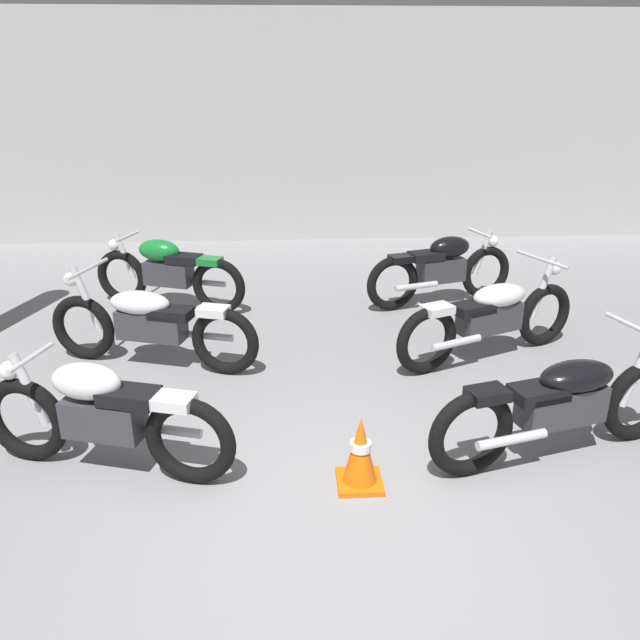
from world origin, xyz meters
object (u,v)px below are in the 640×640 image
object	(u,v)px
motorcycle_left_row_2	(168,271)
motorcycle_right_row_0	(563,402)
motorcycle_left_row_0	(102,415)
motorcycle_right_row_1	(491,316)
motorcycle_left_row_1	(150,323)
traffic_cone	(360,453)
motorcycle_right_row_2	(442,268)

from	to	relation	value
motorcycle_left_row_2	motorcycle_right_row_0	xyz separation A→B (m)	(3.44, -3.42, -0.01)
motorcycle_left_row_0	motorcycle_right_row_0	size ratio (longest dim) A/B	0.91
motorcycle_right_row_1	motorcycle_left_row_1	bearing A→B (deg)	179.95
motorcycle_right_row_0	traffic_cone	xyz separation A→B (m)	(-1.53, -0.28, -0.19)
motorcycle_left_row_1	traffic_cone	size ratio (longest dim) A/B	3.91
motorcycle_right_row_1	traffic_cone	distance (m)	2.56
motorcycle_right_row_2	traffic_cone	bearing A→B (deg)	-111.22
traffic_cone	motorcycle_left_row_2	bearing A→B (deg)	117.25
motorcycle_left_row_0	motorcycle_left_row_2	distance (m)	3.42
motorcycle_left_row_0	motorcycle_right_row_0	world-z (taller)	motorcycle_right_row_0
motorcycle_left_row_0	motorcycle_right_row_0	bearing A→B (deg)	0.01
motorcycle_right_row_1	traffic_cone	size ratio (longest dim) A/B	3.76
motorcycle_left_row_0	motorcycle_left_row_1	bearing A→B (deg)	89.85
motorcycle_left_row_2	motorcycle_left_row_1	bearing A→B (deg)	-86.59
motorcycle_left_row_1	traffic_cone	world-z (taller)	motorcycle_left_row_1
motorcycle_left_row_1	motorcycle_right_row_1	world-z (taller)	same
motorcycle_left_row_0	motorcycle_left_row_2	bearing A→B (deg)	91.58
motorcycle_right_row_2	traffic_cone	world-z (taller)	motorcycle_right_row_2
motorcycle_right_row_1	motorcycle_left_row_0	bearing A→B (deg)	-152.21
motorcycle_right_row_0	motorcycle_right_row_1	bearing A→B (deg)	90.08
motorcycle_left_row_0	motorcycle_left_row_2	xyz separation A→B (m)	(-0.09, 3.42, 0.00)
motorcycle_right_row_0	traffic_cone	world-z (taller)	motorcycle_right_row_0
traffic_cone	motorcycle_right_row_1	bearing A→B (deg)	53.18
motorcycle_left_row_2	traffic_cone	size ratio (longest dim) A/B	3.51
motorcycle_left_row_0	motorcycle_right_row_2	xyz separation A→B (m)	(3.23, 3.37, 0.00)
motorcycle_right_row_0	motorcycle_right_row_1	world-z (taller)	same
motorcycle_left_row_1	motorcycle_right_row_0	size ratio (longest dim) A/B	1.00
motorcycle_left_row_0	motorcycle_right_row_2	size ratio (longest dim) A/B	1.00
motorcycle_left_row_1	motorcycle_right_row_2	bearing A→B (deg)	26.42
motorcycle_right_row_0	motorcycle_left_row_1	bearing A→B (deg)	152.16
motorcycle_left_row_2	motorcycle_right_row_2	bearing A→B (deg)	-0.92
motorcycle_right_row_2	motorcycle_left_row_1	bearing A→B (deg)	-153.58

